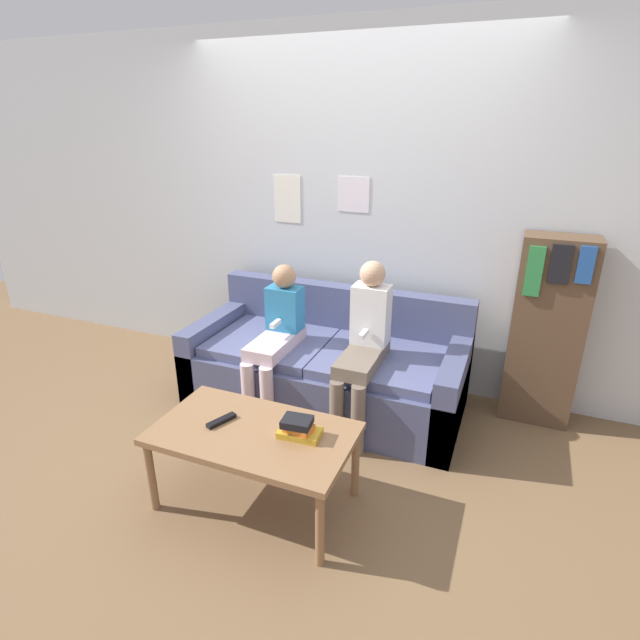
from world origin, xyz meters
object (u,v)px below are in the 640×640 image
at_px(bookshelf, 546,332).
at_px(person_right, 364,342).
at_px(tv_remote, 221,421).
at_px(coffee_table, 253,438).
at_px(couch, 327,368).
at_px(person_left, 276,334).

bearing_deg(bookshelf, person_right, -152.58).
bearing_deg(bookshelf, tv_remote, -136.80).
xyz_separation_m(coffee_table, person_right, (0.30, 0.93, 0.21)).
height_order(couch, person_left, person_left).
relative_size(person_left, person_right, 0.92).
xyz_separation_m(person_left, person_right, (0.63, 0.01, 0.04)).
height_order(coffee_table, bookshelf, bookshelf).
height_order(couch, person_right, person_right).
bearing_deg(person_left, person_right, 1.23).
bearing_deg(coffee_table, bookshelf, 47.02).
relative_size(couch, tv_remote, 11.29).
relative_size(couch, bookshelf, 1.51).
distance_m(person_left, person_right, 0.63).
xyz_separation_m(person_right, bookshelf, (1.08, 0.56, 0.03)).
bearing_deg(bookshelf, person_left, -161.42).
distance_m(person_left, tv_remote, 0.93).
bearing_deg(tv_remote, couch, 104.27).
bearing_deg(couch, coffee_table, -88.47).
xyz_separation_m(person_right, tv_remote, (-0.50, -0.92, -0.16)).
relative_size(tv_remote, bookshelf, 0.13).
height_order(coffee_table, person_left, person_left).
bearing_deg(couch, bookshelf, 14.33).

